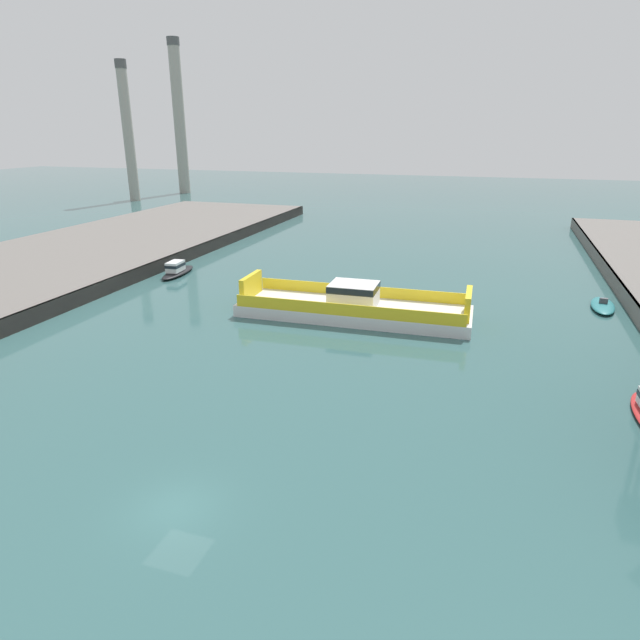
# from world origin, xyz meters

# --- Properties ---
(ground_plane) EXTENTS (400.00, 400.00, 0.00)m
(ground_plane) POSITION_xyz_m (0.00, 0.00, 0.00)
(ground_plane) COLOR #335B5B
(chain_ferry) EXTENTS (21.85, 7.06, 3.30)m
(chain_ferry) POSITION_xyz_m (0.93, 29.24, 1.01)
(chain_ferry) COLOR silver
(chain_ferry) RESTS_ON ground
(moored_boat_near_left) EXTENTS (2.72, 7.23, 1.74)m
(moored_boat_near_left) POSITION_xyz_m (-23.38, 37.75, 0.65)
(moored_boat_near_left) COLOR black
(moored_boat_near_left) RESTS_ON ground
(moored_boat_near_right) EXTENTS (2.62, 6.27, 1.03)m
(moored_boat_near_right) POSITION_xyz_m (23.76, 39.35, 0.27)
(moored_boat_near_right) COLOR #237075
(moored_boat_near_right) RESTS_ON ground
(smokestack_distant_a) EXTENTS (3.23, 3.23, 39.19)m
(smokestack_distant_a) POSITION_xyz_m (-70.86, 118.08, 20.64)
(smokestack_distant_a) COLOR #9E998E
(smokestack_distant_a) RESTS_ON ground
(smokestack_distant_b) EXTENTS (2.64, 2.64, 32.07)m
(smokestack_distant_b) POSITION_xyz_m (-73.27, 98.75, 17.05)
(smokestack_distant_b) COLOR #9E998E
(smokestack_distant_b) RESTS_ON ground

